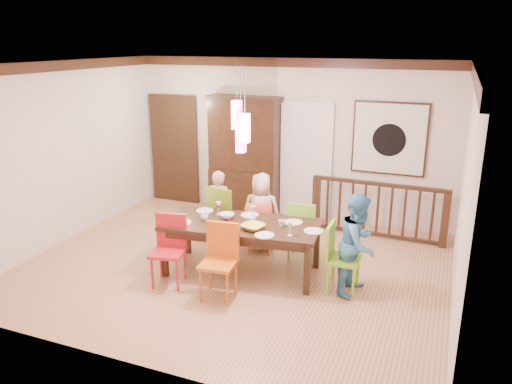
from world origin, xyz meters
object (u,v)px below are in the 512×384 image
at_px(china_hutch, 244,156).
at_px(person_end_right, 358,244).
at_px(person_far_mid, 261,212).
at_px(balustrade, 378,209).
at_px(person_far_left, 219,207).
at_px(chair_far_left, 225,211).
at_px(dining_table, 242,228).
at_px(chair_end_right, 344,254).

relative_size(china_hutch, person_end_right, 1.65).
bearing_deg(person_far_mid, balustrade, -155.31).
relative_size(china_hutch, person_far_mid, 1.78).
xyz_separation_m(person_far_left, person_end_right, (2.41, -0.84, 0.06)).
distance_m(chair_far_left, person_far_mid, 0.59).
distance_m(dining_table, china_hutch, 2.64).
height_order(chair_end_right, person_far_mid, person_far_mid).
bearing_deg(dining_table, person_end_right, -5.38).
height_order(person_far_left, person_far_mid, person_far_mid).
bearing_deg(balustrade, china_hutch, 174.51).
bearing_deg(balustrade, chair_end_right, -91.05).
relative_size(balustrade, person_far_left, 1.85).
xyz_separation_m(person_far_mid, person_end_right, (1.68, -0.84, 0.05)).
xyz_separation_m(china_hutch, balustrade, (2.57, -0.35, -0.62)).
distance_m(china_hutch, person_end_right, 3.56).
xyz_separation_m(chair_end_right, person_end_right, (0.17, 0.06, 0.15)).
height_order(chair_end_right, balustrade, balustrade).
bearing_deg(chair_far_left, china_hutch, -72.12).
bearing_deg(person_far_left, person_end_right, 155.23).
relative_size(chair_end_right, person_end_right, 0.69).
height_order(dining_table, balustrade, balustrade).
distance_m(china_hutch, person_far_mid, 1.87).
bearing_deg(balustrade, dining_table, -125.30).
distance_m(chair_end_right, china_hutch, 3.50).
xyz_separation_m(dining_table, chair_far_left, (-0.62, 0.78, -0.09)).
xyz_separation_m(chair_end_right, balustrade, (0.12, 2.09, -0.03)).
bearing_deg(person_far_mid, person_end_right, 141.85).
bearing_deg(chair_end_right, balustrade, -4.08).
bearing_deg(person_far_left, china_hutch, -87.95).
bearing_deg(chair_end_right, person_end_right, -72.05).
relative_size(dining_table, chair_end_right, 2.46).
xyz_separation_m(dining_table, chair_end_right, (1.46, -0.02, -0.14)).
distance_m(dining_table, person_far_mid, 0.87).
relative_size(chair_end_right, person_far_mid, 0.74).
bearing_deg(person_end_right, person_far_mid, 75.56).
relative_size(dining_table, person_far_mid, 1.83).
xyz_separation_m(balustrade, person_far_mid, (-1.63, -1.19, 0.12)).
bearing_deg(china_hutch, chair_far_left, -77.58).
bearing_deg(person_end_right, balustrade, 13.50).
xyz_separation_m(chair_far_left, person_far_left, (-0.15, 0.09, 0.03)).
height_order(china_hutch, person_far_left, china_hutch).
distance_m(chair_end_right, person_far_mid, 1.76).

